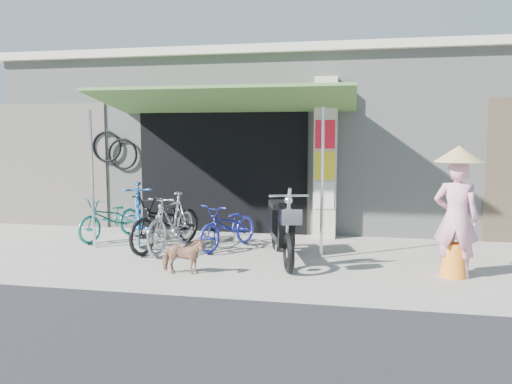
% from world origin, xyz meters
% --- Properties ---
extents(ground, '(80.00, 80.00, 0.00)m').
position_xyz_m(ground, '(0.00, 0.00, 0.00)').
color(ground, '#9E988F').
rests_on(ground, ground).
extents(bicycle_shop, '(12.30, 5.30, 3.66)m').
position_xyz_m(bicycle_shop, '(-0.00, 5.09, 1.83)').
color(bicycle_shop, gray).
rests_on(bicycle_shop, ground).
extents(shop_pillar, '(0.42, 0.44, 3.00)m').
position_xyz_m(shop_pillar, '(0.85, 2.45, 1.50)').
color(shop_pillar, beige).
rests_on(shop_pillar, ground).
extents(awning, '(4.60, 1.88, 2.72)m').
position_xyz_m(awning, '(-0.90, 1.63, 2.51)').
color(awning, '#447032').
rests_on(awning, ground).
extents(neighbour_left, '(2.60, 0.06, 2.60)m').
position_xyz_m(neighbour_left, '(-5.00, 2.59, 1.30)').
color(neighbour_left, '#6B665B').
rests_on(neighbour_left, ground).
extents(bike_teal, '(0.96, 1.62, 0.80)m').
position_xyz_m(bike_teal, '(-3.06, 1.47, 0.40)').
color(bike_teal, '#1A7663').
rests_on(bike_teal, ground).
extents(bike_blue, '(1.19, 1.83, 1.07)m').
position_xyz_m(bike_blue, '(-2.45, 1.37, 0.53)').
color(bike_blue, '#215797').
rests_on(bike_blue, ground).
extents(bike_black, '(1.14, 1.92, 0.95)m').
position_xyz_m(bike_black, '(-1.73, 0.91, 0.48)').
color(bike_black, black).
rests_on(bike_black, ground).
extents(bike_silver, '(0.66, 1.68, 0.98)m').
position_xyz_m(bike_silver, '(-1.61, 0.81, 0.49)').
color(bike_silver, silver).
rests_on(bike_silver, ground).
extents(bike_navy, '(1.07, 1.58, 0.78)m').
position_xyz_m(bike_navy, '(-0.70, 1.12, 0.39)').
color(bike_navy, '#222A9E').
rests_on(bike_navy, ground).
extents(street_dog, '(0.64, 0.36, 0.51)m').
position_xyz_m(street_dog, '(-0.93, -0.57, 0.26)').
color(street_dog, tan).
rests_on(street_dog, ground).
extents(moped, '(0.78, 1.92, 1.11)m').
position_xyz_m(moped, '(0.30, 0.50, 0.51)').
color(moped, black).
rests_on(moped, ground).
extents(nun, '(0.67, 0.64, 1.79)m').
position_xyz_m(nun, '(2.75, 0.05, 0.88)').
color(nun, pink).
rests_on(nun, ground).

